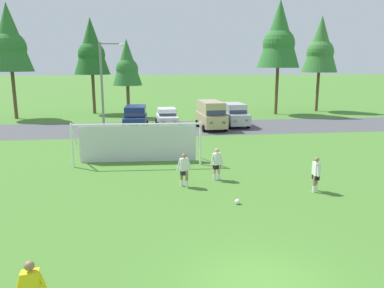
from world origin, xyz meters
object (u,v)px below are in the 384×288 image
Objects in this scene: player_defender_far at (316,174)px; player_striker_near at (217,164)px; soccer_goal at (138,141)px; parked_car_slot_center_left at (211,114)px; parked_car_slot_center at (234,114)px; street_lamp at (104,90)px; player_midfield_center at (184,170)px; parked_car_slot_far_left at (136,118)px; soccer_ball at (237,202)px; parked_car_slot_left at (167,117)px.

player_striker_near is at bearing 150.38° from player_defender_far.
soccer_goal is 4.58× the size of player_striker_near.
soccer_goal is 13.13m from parked_car_slot_center_left.
street_lamp is (-11.52, -5.22, 2.73)m from parked_car_slot_center.
soccer_goal is 5.39m from player_midfield_center.
player_midfield_center is 0.22× the size of street_lamp.
parked_car_slot_far_left is at bearing 91.76° from soccer_goal.
player_defender_far is at bearing -14.27° from player_midfield_center.
soccer_ball is at bearing -76.52° from parked_car_slot_far_left.
parked_car_slot_left is at bearing 94.68° from player_striker_near.
soccer_goal reaches higher than soccer_ball.
parked_car_slot_left is at bearing 31.72° from parked_car_slot_far_left.
player_striker_near is 1.96m from player_midfield_center.
parked_car_slot_center is at bearing 6.84° from parked_car_slot_far_left.
soccer_ball is at bearing -85.51° from parked_car_slot_left.
parked_car_slot_center is (8.96, 12.67, -0.18)m from soccer_goal.
soccer_goal is 10.38m from player_defender_far.
soccer_goal is at bearing -100.89° from parked_car_slot_left.
player_defender_far is 19.08m from parked_car_slot_center.
parked_car_slot_center reaches higher than soccer_ball.
parked_car_slot_center_left is (4.24, 16.30, 0.52)m from player_midfield_center.
parked_car_slot_far_left reaches higher than parked_car_slot_left.
player_striker_near is at bearing -45.15° from soccer_goal.
player_striker_near is 1.00× the size of player_midfield_center.
soccer_goal reaches higher than player_striker_near.
parked_car_slot_left reaches higher than soccer_ball.
player_striker_near is 16.17m from parked_car_slot_far_left.
player_defender_far is at bearing -38.03° from soccer_goal.
soccer_goal is at bearing -71.07° from street_lamp.
soccer_goal is (-4.21, 7.50, 1.18)m from soccer_ball.
player_defender_far is (4.18, -2.37, 0.00)m from player_striker_near.
soccer_goal is at bearing 134.85° from player_striker_near.
street_lamp reaches higher than parked_car_slot_far_left.
player_striker_near is (3.99, -4.02, -0.47)m from soccer_goal.
player_striker_near is 0.33× the size of parked_car_slot_center_left.
parked_car_slot_far_left is 6.84m from parked_car_slot_center_left.
parked_car_slot_far_left is 1.00× the size of parked_car_slot_center.
player_midfield_center reaches higher than soccer_ball.
parked_car_slot_far_left is 9.38m from parked_car_slot_center.
parked_car_slot_center_left reaches higher than soccer_ball.
street_lamp is (-5.13, -5.91, 2.97)m from parked_car_slot_left.
player_defender_far is at bearing 15.61° from soccer_ball.
parked_car_slot_center_left is at bearing 83.17° from soccer_ball.
parked_car_slot_far_left is 1.10× the size of parked_car_slot_left.
parked_car_slot_far_left is (-8.53, 17.95, 0.29)m from player_defender_far.
parked_car_slot_far_left is at bearing 103.48° from soccer_ball.
parked_car_slot_center is (9.32, 1.12, 0.00)m from parked_car_slot_far_left.
player_defender_far is 19.87m from parked_car_slot_far_left.
player_striker_near is (-0.22, 3.48, 0.71)m from soccer_ball.
player_defender_far is at bearing -84.57° from parked_car_slot_center_left.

